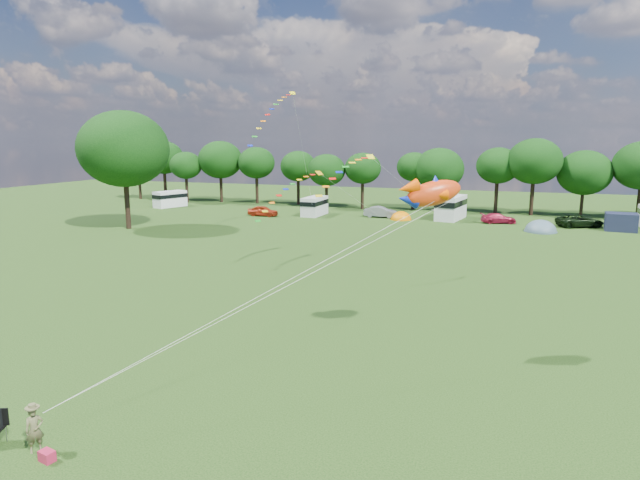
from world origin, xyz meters
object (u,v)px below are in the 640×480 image
(campervan_c, at_px, (451,207))
(car_b, at_px, (381,212))
(tent_orange, at_px, (401,219))
(fish_kite, at_px, (429,193))
(campervan_a, at_px, (170,198))
(car_d, at_px, (580,221))
(campervan_b, at_px, (315,205))
(tent_greyblue, at_px, (540,232))
(car_c, at_px, (498,218))
(big_tree, at_px, (124,149))
(car_a, at_px, (263,211))
(kite_flyer, at_px, (35,430))

(campervan_c, bearing_deg, car_b, 108.74)
(tent_orange, relative_size, fish_kite, 0.92)
(campervan_a, xyz_separation_m, fish_kite, (44.39, -44.50, 6.30))
(car_d, distance_m, fish_kite, 45.68)
(tent_orange, bearing_deg, fish_kite, -78.33)
(campervan_a, relative_size, campervan_c, 0.82)
(campervan_b, height_order, tent_greyblue, campervan_b)
(car_d, xyz_separation_m, campervan_a, (-56.43, 0.98, 0.57))
(car_c, distance_m, campervan_a, 47.41)
(big_tree, xyz_separation_m, campervan_a, (-7.23, 18.86, -7.72))
(car_a, height_order, tent_orange, car_a)
(car_a, distance_m, campervan_c, 24.61)
(campervan_b, bearing_deg, kite_flyer, -167.90)
(kite_flyer, xyz_separation_m, fish_kite, (10.72, 12.59, 6.84))
(fish_kite, bearing_deg, campervan_b, 84.78)
(car_b, bearing_deg, tent_greyblue, -108.58)
(car_d, relative_size, kite_flyer, 3.52)
(car_c, relative_size, car_d, 0.75)
(big_tree, relative_size, car_c, 3.29)
(car_c, height_order, car_d, car_d)
(big_tree, relative_size, car_a, 3.20)
(car_c, height_order, campervan_a, campervan_a)
(tent_orange, height_order, fish_kite, fish_kite)
(car_a, bearing_deg, tent_orange, -79.48)
(campervan_a, distance_m, kite_flyer, 66.28)
(campervan_a, xyz_separation_m, kite_flyer, (33.67, -57.09, -0.54))
(car_d, bearing_deg, car_b, 66.61)
(car_a, bearing_deg, campervan_c, -75.91)
(campervan_a, xyz_separation_m, campervan_c, (41.53, 0.64, 0.31))
(car_b, xyz_separation_m, campervan_c, (8.88, 1.27, 0.89))
(campervan_c, bearing_deg, car_a, 112.62)
(tent_greyblue, bearing_deg, fish_kite, -101.03)
(campervan_a, bearing_deg, car_a, -84.79)
(tent_greyblue, bearing_deg, car_a, 177.57)
(campervan_a, relative_size, fish_kite, 1.68)
(car_b, bearing_deg, big_tree, 122.50)
(car_d, xyz_separation_m, fish_kite, (-12.04, -43.53, 6.87))
(car_a, height_order, fish_kite, fish_kite)
(car_c, height_order, kite_flyer, kite_flyer)
(car_c, relative_size, tent_orange, 1.38)
(car_c, distance_m, kite_flyer, 57.73)
(campervan_b, bearing_deg, campervan_a, 88.22)
(campervan_c, bearing_deg, big_tree, 130.18)
(car_c, bearing_deg, car_b, 73.11)
(car_b, height_order, tent_greyblue, car_b)
(car_c, bearing_deg, campervan_c, 58.84)
(car_a, distance_m, car_b, 15.65)
(campervan_a, distance_m, campervan_c, 41.54)
(car_b, height_order, kite_flyer, kite_flyer)
(car_a, bearing_deg, campervan_b, -63.12)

